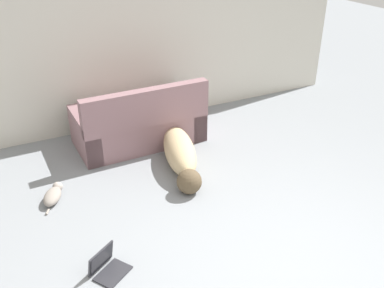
{
  "coord_description": "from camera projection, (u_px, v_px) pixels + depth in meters",
  "views": [
    {
      "loc": [
        -1.93,
        -2.0,
        2.74
      ],
      "look_at": [
        -0.11,
        1.63,
        0.53
      ],
      "focal_mm": 40.0,
      "sensor_mm": 36.0,
      "label": 1
    }
  ],
  "objects": [
    {
      "name": "ground_plane",
      "position": [
        289.0,
        277.0,
        3.65
      ],
      "size": [
        20.0,
        20.0,
        0.0
      ],
      "primitive_type": "plane",
      "color": "gray"
    },
    {
      "name": "wall_back",
      "position": [
        136.0,
        28.0,
        5.78
      ],
      "size": [
        6.65,
        0.06,
        2.73
      ],
      "color": "beige",
      "rests_on": "ground_plane"
    },
    {
      "name": "couch",
      "position": [
        140.0,
        124.0,
        5.66
      ],
      "size": [
        1.65,
        0.88,
        0.87
      ],
      "rotation": [
        0.0,
        0.0,
        3.16
      ],
      "color": "gray",
      "rests_on": "ground_plane"
    },
    {
      "name": "dog",
      "position": [
        181.0,
        154.0,
        5.15
      ],
      "size": [
        0.67,
        1.6,
        0.36
      ],
      "rotation": [
        0.0,
        0.0,
        4.44
      ],
      "color": "tan",
      "rests_on": "ground_plane"
    },
    {
      "name": "cat",
      "position": [
        53.0,
        195.0,
        4.6
      ],
      "size": [
        0.31,
        0.47,
        0.12
      ],
      "rotation": [
        0.0,
        0.0,
        1.1
      ],
      "color": "gray",
      "rests_on": "ground_plane"
    },
    {
      "name": "laptop_open",
      "position": [
        106.0,
        265.0,
        3.67
      ],
      "size": [
        0.39,
        0.37,
        0.22
      ],
      "rotation": [
        0.0,
        0.0,
        0.57
      ],
      "color": "#2D2D33",
      "rests_on": "ground_plane"
    }
  ]
}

